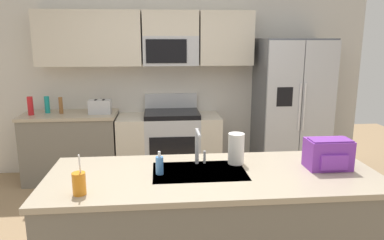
{
  "coord_description": "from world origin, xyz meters",
  "views": [
    {
      "loc": [
        -0.3,
        -2.96,
        1.86
      ],
      "look_at": [
        0.02,
        0.6,
        1.05
      ],
      "focal_mm": 34.17,
      "sensor_mm": 36.0,
      "label": 1
    }
  ],
  "objects_px": {
    "pepper_mill": "(61,105)",
    "bottle_teal": "(47,105)",
    "toaster": "(100,107)",
    "drink_cup_orange": "(79,183)",
    "range_oven": "(169,144)",
    "backpack": "(328,153)",
    "soap_dispenser": "(160,165)",
    "paper_towel_roll": "(236,149)",
    "sink_faucet": "(198,144)",
    "bottle_red": "(30,106)",
    "refrigerator": "(291,109)"
  },
  "relations": [
    {
      "from": "range_oven",
      "to": "bottle_teal",
      "type": "bearing_deg",
      "value": 178.18
    },
    {
      "from": "pepper_mill",
      "to": "paper_towel_roll",
      "type": "bearing_deg",
      "value": -48.63
    },
    {
      "from": "range_oven",
      "to": "paper_towel_roll",
      "type": "distance_m",
      "value": 2.23
    },
    {
      "from": "refrigerator",
      "to": "backpack",
      "type": "distance_m",
      "value": 2.26
    },
    {
      "from": "toaster",
      "to": "paper_towel_roll",
      "type": "height_order",
      "value": "paper_towel_roll"
    },
    {
      "from": "refrigerator",
      "to": "backpack",
      "type": "relative_size",
      "value": 5.78
    },
    {
      "from": "refrigerator",
      "to": "soap_dispenser",
      "type": "bearing_deg",
      "value": -128.78
    },
    {
      "from": "backpack",
      "to": "soap_dispenser",
      "type": "bearing_deg",
      "value": -179.63
    },
    {
      "from": "refrigerator",
      "to": "backpack",
      "type": "bearing_deg",
      "value": -103.27
    },
    {
      "from": "pepper_mill",
      "to": "sink_faucet",
      "type": "height_order",
      "value": "sink_faucet"
    },
    {
      "from": "sink_faucet",
      "to": "soap_dispenser",
      "type": "bearing_deg",
      "value": -149.62
    },
    {
      "from": "range_oven",
      "to": "pepper_mill",
      "type": "bearing_deg",
      "value": -179.9
    },
    {
      "from": "bottle_red",
      "to": "soap_dispenser",
      "type": "distance_m",
      "value": 2.75
    },
    {
      "from": "range_oven",
      "to": "bottle_red",
      "type": "distance_m",
      "value": 1.84
    },
    {
      "from": "sink_faucet",
      "to": "toaster",
      "type": "bearing_deg",
      "value": 117.1
    },
    {
      "from": "toaster",
      "to": "pepper_mill",
      "type": "height_order",
      "value": "pepper_mill"
    },
    {
      "from": "range_oven",
      "to": "paper_towel_roll",
      "type": "bearing_deg",
      "value": -77.68
    },
    {
      "from": "pepper_mill",
      "to": "soap_dispenser",
      "type": "bearing_deg",
      "value": -61.1
    },
    {
      "from": "refrigerator",
      "to": "drink_cup_orange",
      "type": "xyz_separation_m",
      "value": [
        -2.27,
        -2.51,
        0.05
      ]
    },
    {
      "from": "range_oven",
      "to": "soap_dispenser",
      "type": "bearing_deg",
      "value": -93.35
    },
    {
      "from": "pepper_mill",
      "to": "drink_cup_orange",
      "type": "height_order",
      "value": "drink_cup_orange"
    },
    {
      "from": "refrigerator",
      "to": "backpack",
      "type": "xyz_separation_m",
      "value": [
        -0.52,
        -2.2,
        0.09
      ]
    },
    {
      "from": "pepper_mill",
      "to": "backpack",
      "type": "height_order",
      "value": "backpack"
    },
    {
      "from": "refrigerator",
      "to": "bottle_teal",
      "type": "height_order",
      "value": "refrigerator"
    },
    {
      "from": "pepper_mill",
      "to": "bottle_teal",
      "type": "xyz_separation_m",
      "value": [
        -0.19,
        0.05,
        0.0
      ]
    },
    {
      "from": "bottle_red",
      "to": "soap_dispenser",
      "type": "height_order",
      "value": "bottle_red"
    },
    {
      "from": "soap_dispenser",
      "to": "paper_towel_roll",
      "type": "relative_size",
      "value": 0.71
    },
    {
      "from": "paper_towel_roll",
      "to": "sink_faucet",
      "type": "bearing_deg",
      "value": -179.34
    },
    {
      "from": "toaster",
      "to": "paper_towel_roll",
      "type": "distance_m",
      "value": 2.45
    },
    {
      "from": "toaster",
      "to": "soap_dispenser",
      "type": "relative_size",
      "value": 1.65
    },
    {
      "from": "sink_faucet",
      "to": "paper_towel_roll",
      "type": "height_order",
      "value": "sink_faucet"
    },
    {
      "from": "range_oven",
      "to": "refrigerator",
      "type": "xyz_separation_m",
      "value": [
        1.64,
        -0.07,
        0.48
      ]
    },
    {
      "from": "drink_cup_orange",
      "to": "bottle_red",
      "type": "bearing_deg",
      "value": 113.87
    },
    {
      "from": "backpack",
      "to": "bottle_teal",
      "type": "bearing_deg",
      "value": 139.29
    },
    {
      "from": "bottle_teal",
      "to": "sink_faucet",
      "type": "height_order",
      "value": "sink_faucet"
    },
    {
      "from": "toaster",
      "to": "soap_dispenser",
      "type": "distance_m",
      "value": 2.35
    },
    {
      "from": "toaster",
      "to": "drink_cup_orange",
      "type": "xyz_separation_m",
      "value": [
        0.26,
        -2.53,
        -0.02
      ]
    },
    {
      "from": "bottle_teal",
      "to": "backpack",
      "type": "xyz_separation_m",
      "value": [
        2.7,
        -2.32,
        0.01
      ]
    },
    {
      "from": "range_oven",
      "to": "backpack",
      "type": "bearing_deg",
      "value": -63.72
    },
    {
      "from": "bottle_red",
      "to": "refrigerator",
      "type": "bearing_deg",
      "value": -0.16
    },
    {
      "from": "refrigerator",
      "to": "sink_faucet",
      "type": "bearing_deg",
      "value": -126.0
    },
    {
      "from": "drink_cup_orange",
      "to": "soap_dispenser",
      "type": "bearing_deg",
      "value": 31.32
    },
    {
      "from": "pepper_mill",
      "to": "soap_dispenser",
      "type": "relative_size",
      "value": 1.25
    },
    {
      "from": "soap_dispenser",
      "to": "sink_faucet",
      "type": "bearing_deg",
      "value": 30.38
    },
    {
      "from": "pepper_mill",
      "to": "soap_dispenser",
      "type": "distance_m",
      "value": 2.6
    },
    {
      "from": "bottle_red",
      "to": "drink_cup_orange",
      "type": "height_order",
      "value": "drink_cup_orange"
    },
    {
      "from": "toaster",
      "to": "backpack",
      "type": "distance_m",
      "value": 3.0
    },
    {
      "from": "range_oven",
      "to": "toaster",
      "type": "distance_m",
      "value": 1.05
    },
    {
      "from": "sink_faucet",
      "to": "soap_dispenser",
      "type": "relative_size",
      "value": 1.66
    },
    {
      "from": "backpack",
      "to": "paper_towel_roll",
      "type": "bearing_deg",
      "value": 165.71
    }
  ]
}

